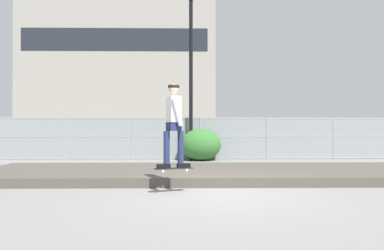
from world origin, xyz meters
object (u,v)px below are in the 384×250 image
street_lamp (191,56)px  parked_car_mid (255,139)px  skater (174,120)px  parked_car_near (128,139)px  skateboard (174,169)px  shrub_left (201,145)px

street_lamp → parked_car_mid: (3.48, 3.93, -3.63)m
skater → street_lamp: bearing=86.6°
street_lamp → parked_car_near: size_ratio=1.61×
skater → street_lamp: street_lamp is taller
skateboard → shrub_left: size_ratio=0.47×
parked_car_mid → shrub_left: bearing=-127.2°
street_lamp → shrub_left: (0.41, -0.12, -3.80)m
skater → parked_car_near: (-2.84, 12.32, -0.69)m
skater → street_lamp: (0.48, 8.22, 2.94)m
skateboard → skater: 1.01m
street_lamp → parked_car_mid: 6.38m
parked_car_near → skateboard: bearing=-77.0°
parked_car_mid → parked_car_near: bearing=178.5°
skater → street_lamp: size_ratio=0.24×
skater → parked_car_mid: bearing=71.9°
street_lamp → shrub_left: street_lamp is taller
parked_car_mid → shrub_left: 5.08m
shrub_left → skateboard: bearing=-96.3°
skateboard → parked_car_mid: bearing=71.9°
street_lamp → parked_car_mid: bearing=48.5°
skateboard → street_lamp: (0.48, 8.22, 3.95)m
skater → parked_car_near: bearing=103.0°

